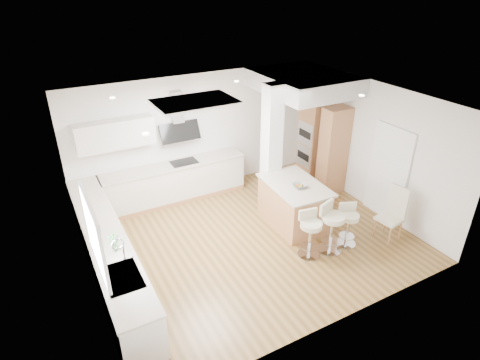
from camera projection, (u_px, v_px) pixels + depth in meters
ground at (250, 238)px, 8.08m from camera, size 6.00×6.00×0.00m
ceiling at (250, 238)px, 8.08m from camera, size 6.00×5.00×0.02m
wall_back at (198, 134)px, 9.37m from camera, size 6.00×0.04×2.80m
wall_left at (82, 219)px, 6.16m from camera, size 0.04×5.00×2.80m
wall_right at (371, 146)px, 8.70m from camera, size 0.04×5.00×2.80m
skylight at (195, 102)px, 6.92m from camera, size 4.10×2.10×0.06m
window_left at (93, 232)px, 5.34m from camera, size 0.06×1.28×1.07m
doorway_right at (388, 174)px, 8.41m from camera, size 0.05×1.00×2.10m
counter_left at (108, 254)px, 6.90m from camera, size 0.63×4.50×1.35m
counter_back at (167, 174)px, 9.10m from camera, size 3.62×0.63×2.50m
pillar at (271, 148)px, 8.61m from camera, size 0.35×0.35×2.80m
soffit at (303, 82)px, 8.85m from camera, size 1.78×2.20×0.40m
oven_column at (321, 145)px, 9.68m from camera, size 0.63×1.21×2.10m
peninsula at (294, 203)px, 8.38m from camera, size 1.10×1.59×1.01m
bar_stool_a at (310, 232)px, 7.37m from camera, size 0.48×0.48×0.94m
bar_stool_b at (331, 225)px, 7.48m from camera, size 0.57×0.57×1.01m
bar_stool_c at (348, 223)px, 7.70m from camera, size 0.51×0.51×0.87m
dining_chair at (394, 211)px, 7.87m from camera, size 0.49×0.49×1.12m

